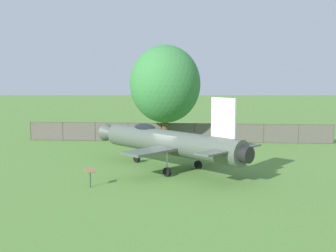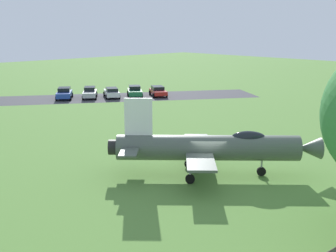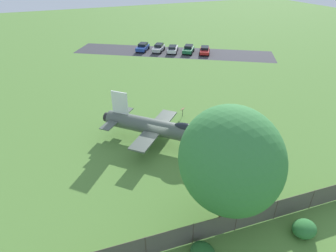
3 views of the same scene
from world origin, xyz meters
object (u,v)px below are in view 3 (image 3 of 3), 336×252
Objects in this scene: parked_car_red at (205,50)px; parked_car_white at (173,49)px; shade_tree at (230,160)px; display_jet at (164,129)px; parked_car_blue at (143,47)px; shrub_by_tree at (304,229)px; parked_car_green at (188,49)px; info_plaque at (183,110)px; parked_car_silver at (159,48)px.

parked_car_red is 0.98× the size of parked_car_white.
display_jet is at bearing 1.12° from shade_tree.
display_jet is 1.24× the size of shade_tree.
display_jet is at bearing 20.86° from parked_car_blue.
parked_car_green is at bearing -16.04° from shrub_by_tree.
info_plaque is 0.24× the size of parked_car_red.
shrub_by_tree is at bearing -125.18° from shade_tree.
parked_car_green is 0.96× the size of parked_car_blue.
display_jet is at bearing 5.28° from parked_car_green.
info_plaque is (19.00, 0.36, 0.27)m from shrub_by_tree.
parked_car_silver is (46.67, -7.19, 0.20)m from shrub_by_tree.
parked_car_green reaches higher than shrub_by_tree.
shrub_by_tree is 45.96m from parked_car_white.
info_plaque is at bearing 1.08° from shrub_by_tree.
display_jet is at bearing -175.18° from parked_car_white.
parked_car_white reaches higher than parked_car_red.
parked_car_silver is (1.73, 2.43, 0.05)m from parked_car_white.
info_plaque is (4.86, -4.43, -1.09)m from display_jet.
display_jet reaches higher than parked_car_blue.
parked_car_silver is at bearing -91.62° from parked_car_red.
shade_tree is 7.52m from shrub_by_tree.
parked_car_white reaches higher than shrub_by_tree.
shade_tree is 45.26m from parked_car_silver.
parked_car_white is at bearing -83.41° from parked_car_green.
parked_car_silver is at bearing 114.48° from display_jet.
display_jet is 6.67m from info_plaque.
parked_car_blue is at bearing 119.89° from display_jet.
parked_car_red is at bearing 98.53° from display_jet.
shade_tree is 17.01m from info_plaque.
shrub_by_tree is 45.10m from parked_car_green.
shade_tree reaches higher than shrub_by_tree.
shrub_by_tree reaches higher than info_plaque.
info_plaque is 27.51m from parked_car_green.
parked_car_blue is (1.82, 2.90, -0.00)m from parked_car_silver.
parked_car_silver is (32.52, -11.99, -1.16)m from display_jet.
parked_car_green is (43.35, -12.46, 0.20)m from shrub_by_tree.
parked_car_red reaches higher than shrub_by_tree.
parked_car_blue reaches higher than parked_car_red.
info_plaque is 0.25× the size of parked_car_blue.
parked_car_green is at bearing 104.13° from display_jet.
parked_car_red is 3.32m from parked_car_green.
parked_car_red is at bearing -90.74° from parked_car_white.
parked_car_white is 1.09× the size of parked_car_silver.
parked_car_white is (3.35, 5.65, 0.03)m from parked_car_red.
display_jet is at bearing -5.65° from parked_car_red.
display_jet is 2.65× the size of parked_car_green.
parked_car_silver is at bearing 84.44° from parked_car_white.
shade_tree is at bearing 21.50° from parked_car_silver.
info_plaque is 0.26× the size of parked_car_green.
parked_car_silver reaches higher than parked_car_red.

